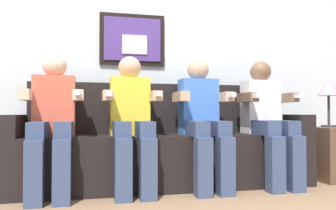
{
  "coord_description": "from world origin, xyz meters",
  "views": [
    {
      "loc": [
        -0.63,
        -2.61,
        0.63
      ],
      "look_at": [
        0.0,
        0.15,
        0.7
      ],
      "focal_mm": 36.81,
      "sensor_mm": 36.0,
      "label": 1
    }
  ],
  "objects_px": {
    "side_table_right": "(334,154)",
    "person_left_center": "(131,116)",
    "person_leftmost": "(53,117)",
    "table_lamp": "(329,90)",
    "person_rightmost": "(267,116)",
    "couch": "(163,150)",
    "person_right_center": "(203,116)"
  },
  "relations": [
    {
      "from": "person_leftmost",
      "to": "side_table_right",
      "type": "relative_size",
      "value": 2.22
    },
    {
      "from": "couch",
      "to": "person_right_center",
      "type": "xyz_separation_m",
      "value": [
        0.3,
        -0.17,
        0.29
      ]
    },
    {
      "from": "couch",
      "to": "person_rightmost",
      "type": "bearing_deg",
      "value": -10.59
    },
    {
      "from": "person_rightmost",
      "to": "table_lamp",
      "type": "bearing_deg",
      "value": 7.24
    },
    {
      "from": "couch",
      "to": "person_left_center",
      "type": "relative_size",
      "value": 2.3
    },
    {
      "from": "person_leftmost",
      "to": "side_table_right",
      "type": "xyz_separation_m",
      "value": [
        2.53,
        0.06,
        -0.36
      ]
    },
    {
      "from": "person_right_center",
      "to": "couch",
      "type": "bearing_deg",
      "value": 150.82
    },
    {
      "from": "table_lamp",
      "to": "person_right_center",
      "type": "bearing_deg",
      "value": -176.13
    },
    {
      "from": "person_rightmost",
      "to": "person_leftmost",
      "type": "bearing_deg",
      "value": 179.99
    },
    {
      "from": "person_right_center",
      "to": "side_table_right",
      "type": "relative_size",
      "value": 2.22
    },
    {
      "from": "person_right_center",
      "to": "table_lamp",
      "type": "distance_m",
      "value": 1.32
    },
    {
      "from": "person_left_center",
      "to": "table_lamp",
      "type": "xyz_separation_m",
      "value": [
        1.9,
        0.09,
        0.25
      ]
    },
    {
      "from": "table_lamp",
      "to": "person_rightmost",
      "type": "bearing_deg",
      "value": -172.76
    },
    {
      "from": "side_table_right",
      "to": "person_left_center",
      "type": "bearing_deg",
      "value": -178.18
    },
    {
      "from": "couch",
      "to": "table_lamp",
      "type": "distance_m",
      "value": 1.69
    },
    {
      "from": "person_left_center",
      "to": "person_rightmost",
      "type": "distance_m",
      "value": 1.21
    },
    {
      "from": "table_lamp",
      "to": "person_left_center",
      "type": "bearing_deg",
      "value": -177.35
    },
    {
      "from": "person_rightmost",
      "to": "table_lamp",
      "type": "height_order",
      "value": "person_rightmost"
    },
    {
      "from": "couch",
      "to": "side_table_right",
      "type": "height_order",
      "value": "couch"
    },
    {
      "from": "person_leftmost",
      "to": "person_rightmost",
      "type": "xyz_separation_m",
      "value": [
        1.81,
        -0.0,
        0.0
      ]
    },
    {
      "from": "couch",
      "to": "person_leftmost",
      "type": "bearing_deg",
      "value": -169.43
    },
    {
      "from": "person_left_center",
      "to": "person_right_center",
      "type": "distance_m",
      "value": 0.6
    },
    {
      "from": "side_table_right",
      "to": "person_rightmost",
      "type": "bearing_deg",
      "value": -175.15
    },
    {
      "from": "person_right_center",
      "to": "table_lamp",
      "type": "bearing_deg",
      "value": 3.87
    },
    {
      "from": "person_left_center",
      "to": "table_lamp",
      "type": "bearing_deg",
      "value": 2.65
    },
    {
      "from": "person_leftmost",
      "to": "person_rightmost",
      "type": "relative_size",
      "value": 1.0
    },
    {
      "from": "side_table_right",
      "to": "couch",
      "type": "bearing_deg",
      "value": 176.22
    },
    {
      "from": "person_right_center",
      "to": "table_lamp",
      "type": "relative_size",
      "value": 2.41
    },
    {
      "from": "person_left_center",
      "to": "person_right_center",
      "type": "relative_size",
      "value": 1.0
    },
    {
      "from": "person_leftmost",
      "to": "couch",
      "type": "bearing_deg",
      "value": 10.57
    },
    {
      "from": "person_leftmost",
      "to": "person_left_center",
      "type": "height_order",
      "value": "same"
    },
    {
      "from": "person_rightmost",
      "to": "side_table_right",
      "type": "bearing_deg",
      "value": 4.85
    }
  ]
}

